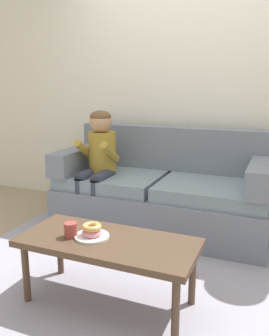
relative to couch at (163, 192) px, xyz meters
name	(u,v)px	position (x,y,z in m)	size (l,w,h in m)	color
ground	(145,270)	(0.14, -0.85, -0.34)	(10.00, 10.00, 0.00)	#9E896B
wall_back	(196,78)	(0.14, 0.55, 1.06)	(8.00, 0.10, 2.80)	silver
area_rug	(132,286)	(0.14, -1.10, -0.33)	(2.81, 1.93, 0.01)	#9993A3
couch	(163,192)	(0.00, 0.00, 0.00)	(1.93, 0.90, 0.93)	slate
coffee_table	(108,247)	(0.08, -1.32, 0.04)	(1.08, 0.48, 0.43)	#4C3828
person_child	(98,157)	(-0.58, -0.21, 0.33)	(0.34, 0.58, 1.10)	olive
plate	(92,236)	(-0.02, -1.33, 0.10)	(0.21, 0.21, 0.01)	white
donut	(92,232)	(-0.02, -1.33, 0.12)	(0.12, 0.12, 0.04)	pink
donut_second	(92,227)	(-0.02, -1.33, 0.16)	(0.12, 0.12, 0.04)	tan
mug	(71,230)	(-0.14, -1.37, 0.14)	(0.08, 0.08, 0.09)	#993D38
toy_controller	(180,271)	(0.40, -0.81, -0.32)	(0.23, 0.09, 0.05)	red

